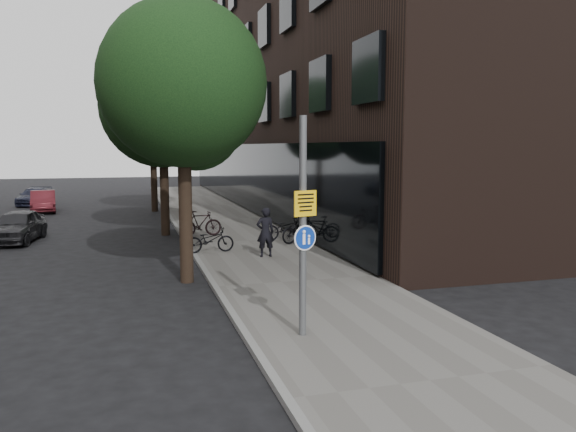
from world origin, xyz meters
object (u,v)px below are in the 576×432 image
object	(u,v)px
pedestrian	(265,232)
parked_car_near	(18,226)
parked_bike_facade_near	(286,228)
signpost	(303,226)

from	to	relation	value
pedestrian	parked_car_near	size ratio (longest dim) A/B	0.44
pedestrian	parked_bike_facade_near	world-z (taller)	pedestrian
parked_car_near	parked_bike_facade_near	bearing A→B (deg)	-9.67
parked_bike_facade_near	pedestrian	bearing A→B (deg)	150.62
signpost	pedestrian	world-z (taller)	signpost
pedestrian	parked_bike_facade_near	size ratio (longest dim) A/B	0.92
signpost	parked_bike_facade_near	xyz separation A→B (m)	(2.67, 10.55, -1.61)
parked_bike_facade_near	parked_car_near	bearing A→B (deg)	70.29
signpost	parked_car_near	distance (m)	15.52
pedestrian	parked_car_near	xyz separation A→B (m)	(-8.35, 6.09, -0.30)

